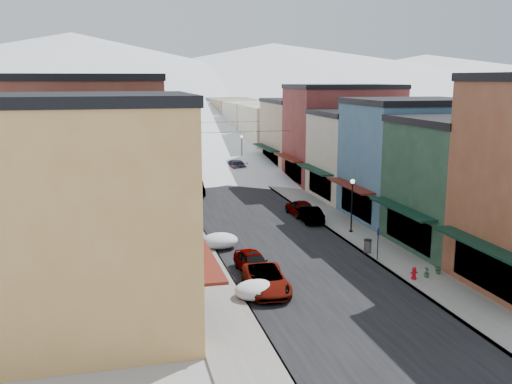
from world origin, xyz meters
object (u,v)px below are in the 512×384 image
car_green_sedan (309,214)px  trash_can (368,246)px  car_dark_hatch (196,188)px  car_silver_sedan (253,262)px  fire_hydrant (414,273)px  streetlamp_near (352,199)px  car_white_suv (266,280)px

car_green_sedan → trash_can: size_ratio=4.38×
car_dark_hatch → car_green_sedan: bearing=-59.2°
car_silver_sedan → fire_hydrant: 9.96m
fire_hydrant → car_silver_sedan: bearing=157.1°
trash_can → car_silver_sedan: bearing=-168.4°
car_silver_sedan → car_green_sedan: car_silver_sedan is taller
trash_can → car_green_sedan: bearing=95.4°
car_silver_sedan → car_dark_hatch: size_ratio=0.97×
car_dark_hatch → streetlamp_near: size_ratio=1.00×
car_green_sedan → streetlamp_near: size_ratio=0.98×
car_silver_sedan → fire_hydrant: car_silver_sedan is taller
car_white_suv → fire_hydrant: bearing=0.6°
car_silver_sedan → car_white_suv: bearing=-94.9°
car_dark_hatch → car_silver_sedan: bearing=-88.4°
car_white_suv → fire_hydrant: (9.17, -0.61, -0.20)m
car_white_suv → streetlamp_near: 14.54m
car_white_suv → streetlamp_near: size_ratio=1.19×
car_dark_hatch → trash_can: bearing=-68.3°
car_green_sedan → streetlamp_near: (2.02, -4.40, 2.15)m
fire_hydrant → trash_can: bearing=94.5°
car_white_suv → car_dark_hatch: 28.85m
streetlamp_near → car_green_sedan: bearing=114.6°
car_green_sedan → streetlamp_near: bearing=114.3°
car_silver_sedan → streetlamp_near: (9.82, 7.25, 2.13)m
trash_can → streetlamp_near: size_ratio=0.22×
car_silver_sedan → trash_can: (8.73, 1.79, -0.07)m
streetlamp_near → car_dark_hatch: bearing=118.2°
car_silver_sedan → car_dark_hatch: (0.00, 25.59, -0.00)m
car_dark_hatch → car_green_sedan: (7.80, -13.95, -0.02)m
car_dark_hatch → fire_hydrant: bearing=-71.2°
streetlamp_near → fire_hydrant: bearing=-93.3°
trash_can → fire_hydrant: bearing=-85.5°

